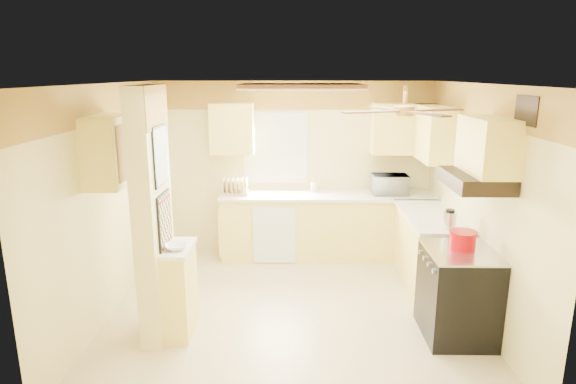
{
  "coord_description": "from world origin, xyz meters",
  "views": [
    {
      "loc": [
        0.04,
        -5.01,
        2.61
      ],
      "look_at": [
        -0.05,
        0.35,
        1.28
      ],
      "focal_mm": 30.0,
      "sensor_mm": 36.0,
      "label": 1
    }
  ],
  "objects_px": {
    "microwave": "(390,184)",
    "kettle": "(449,220)",
    "bowl": "(176,247)",
    "stove": "(457,293)",
    "dutch_oven": "(463,240)"
  },
  "relations": [
    {
      "from": "microwave",
      "to": "kettle",
      "type": "relative_size",
      "value": 2.23
    },
    {
      "from": "microwave",
      "to": "bowl",
      "type": "relative_size",
      "value": 2.31
    },
    {
      "from": "stove",
      "to": "microwave",
      "type": "height_order",
      "value": "microwave"
    },
    {
      "from": "bowl",
      "to": "dutch_oven",
      "type": "distance_m",
      "value": 2.81
    },
    {
      "from": "stove",
      "to": "kettle",
      "type": "bearing_deg",
      "value": 84.48
    },
    {
      "from": "stove",
      "to": "kettle",
      "type": "distance_m",
      "value": 0.84
    },
    {
      "from": "bowl",
      "to": "kettle",
      "type": "xyz_separation_m",
      "value": [
        2.85,
        0.68,
        0.08
      ]
    },
    {
      "from": "bowl",
      "to": "kettle",
      "type": "distance_m",
      "value": 2.93
    },
    {
      "from": "stove",
      "to": "bowl",
      "type": "distance_m",
      "value": 2.84
    },
    {
      "from": "bowl",
      "to": "microwave",
      "type": "bearing_deg",
      "value": 42.14
    },
    {
      "from": "stove",
      "to": "bowl",
      "type": "height_order",
      "value": "bowl"
    },
    {
      "from": "stove",
      "to": "microwave",
      "type": "xyz_separation_m",
      "value": [
        -0.29,
        2.18,
        0.62
      ]
    },
    {
      "from": "dutch_oven",
      "to": "kettle",
      "type": "distance_m",
      "value": 0.55
    },
    {
      "from": "kettle",
      "to": "dutch_oven",
      "type": "bearing_deg",
      "value": -93.78
    },
    {
      "from": "dutch_oven",
      "to": "kettle",
      "type": "relative_size",
      "value": 1.22
    }
  ]
}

